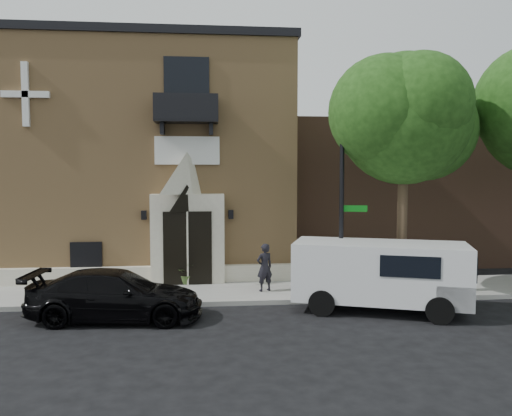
{
  "coord_description": "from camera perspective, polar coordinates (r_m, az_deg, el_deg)",
  "views": [
    {
      "loc": [
        -0.27,
        -15.12,
        4.09
      ],
      "look_at": [
        1.38,
        2.0,
        2.89
      ],
      "focal_mm": 35.0,
      "sensor_mm": 36.0,
      "label": 1
    }
  ],
  "objects": [
    {
      "name": "pedestrian_near",
      "position": [
        16.77,
        0.98,
        -6.79
      ],
      "size": [
        0.69,
        0.58,
        1.6
      ],
      "primitive_type": "imported",
      "rotation": [
        0.0,
        0.0,
        3.55
      ],
      "color": "black",
      "rests_on": "sidewalk"
    },
    {
      "name": "neighbour_building",
      "position": [
        27.07,
        21.46,
        1.84
      ],
      "size": [
        18.0,
        8.0,
        6.4
      ],
      "primitive_type": "cube",
      "color": "brown",
      "rests_on": "ground"
    },
    {
      "name": "black_sedan",
      "position": [
        14.63,
        -15.73,
        -9.57
      ],
      "size": [
        4.94,
        2.32,
        1.39
      ],
      "primitive_type": "imported",
      "rotation": [
        0.0,
        0.0,
        1.49
      ],
      "color": "black",
      "rests_on": "ground"
    },
    {
      "name": "planter",
      "position": [
        18.08,
        -7.98,
        -7.44
      ],
      "size": [
        0.81,
        0.76,
        0.73
      ],
      "primitive_type": "imported",
      "rotation": [
        0.0,
        0.0,
        0.34
      ],
      "color": "#3F5628",
      "rests_on": "sidewalk"
    },
    {
      "name": "sidewalk",
      "position": [
        17.14,
        -1.12,
        -9.55
      ],
      "size": [
        42.0,
        3.0,
        0.15
      ],
      "primitive_type": "cube",
      "color": "gray",
      "rests_on": "ground"
    },
    {
      "name": "dumpster",
      "position": [
        17.16,
        14.88,
        -7.24
      ],
      "size": [
        2.03,
        1.3,
        1.26
      ],
      "rotation": [
        0.0,
        0.0,
        -0.11
      ],
      "color": "#103B1F",
      "rests_on": "sidewalk"
    },
    {
      "name": "street_sign",
      "position": [
        15.94,
        9.81,
        -0.3
      ],
      "size": [
        0.86,
        0.99,
        5.48
      ],
      "rotation": [
        0.0,
        0.0,
        -0.23
      ],
      "color": "black",
      "rests_on": "sidewalk"
    },
    {
      "name": "street_tree_left",
      "position": [
        16.79,
        16.8,
        9.9
      ],
      "size": [
        4.97,
        4.38,
        7.77
      ],
      "color": "#38281C",
      "rests_on": "sidewalk"
    },
    {
      "name": "fire_hydrant",
      "position": [
        16.9,
        13.07,
        -8.33
      ],
      "size": [
        0.42,
        0.34,
        0.74
      ],
      "color": "#B82106",
      "rests_on": "sidewalk"
    },
    {
      "name": "church",
      "position": [
        23.24,
        -12.27,
        5.25
      ],
      "size": [
        12.2,
        11.01,
        9.3
      ],
      "color": "tan",
      "rests_on": "ground"
    },
    {
      "name": "cargo_van",
      "position": [
        15.32,
        14.66,
        -7.23
      ],
      "size": [
        5.36,
        3.54,
        2.04
      ],
      "rotation": [
        0.0,
        0.0,
        -0.34
      ],
      "color": "silver",
      "rests_on": "ground"
    },
    {
      "name": "ground",
      "position": [
        15.66,
        -4.41,
        -11.15
      ],
      "size": [
        120.0,
        120.0,
        0.0
      ],
      "primitive_type": "plane",
      "color": "black",
      "rests_on": "ground"
    }
  ]
}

